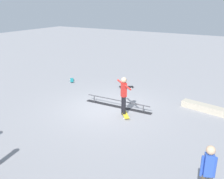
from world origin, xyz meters
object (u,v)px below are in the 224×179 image
grind_rail (118,104)px  loose_skateboard_black (126,87)px  skateboard_main (125,115)px  loose_skateboard_teal (72,80)px  skater_main (124,94)px  bystander_blue_shirt (208,172)px  skate_ledge (204,108)px

grind_rail → loose_skateboard_black: (0.94, -2.65, -0.08)m
skateboard_main → loose_skateboard_teal: bearing=23.0°
skater_main → bystander_blue_shirt: bearing=178.8°
skate_ledge → loose_skateboard_black: size_ratio=2.54×
loose_skateboard_black → bystander_blue_shirt: bearing=99.1°
grind_rail → skate_ledge: grind_rail is taller
skateboard_main → loose_skateboard_black: size_ratio=0.95×
skater_main → loose_skateboard_black: size_ratio=2.14×
skater_main → loose_skateboard_teal: skater_main is taller
skate_ledge → bystander_blue_shirt: (-1.22, 5.73, 0.75)m
skateboard_main → loose_skateboard_black: 3.80m
grind_rail → skateboard_main: (-0.80, 0.73, -0.08)m
skateboard_main → loose_skateboard_teal: size_ratio=1.01×
grind_rail → skate_ledge: 3.89m
skateboard_main → bystander_blue_shirt: bearing=-169.4°
grind_rail → loose_skateboard_black: 2.81m
bystander_blue_shirt → loose_skateboard_teal: bearing=-54.1°
loose_skateboard_teal → loose_skateboard_black: bearing=-120.2°
loose_skateboard_teal → loose_skateboard_black: size_ratio=0.94×
grind_rail → skateboard_main: 1.08m
skater_main → loose_skateboard_teal: 5.82m
grind_rail → loose_skateboard_teal: 4.86m
loose_skateboard_black → skate_ledge: bearing=136.0°
skate_ledge → skater_main: (2.87, 2.27, 0.84)m
grind_rail → loose_skateboard_teal: grind_rail is taller
grind_rail → skater_main: skater_main is taller
skate_ledge → loose_skateboard_teal: size_ratio=2.70×
loose_skateboard_black → loose_skateboard_teal: bearing=-21.3°
skate_ledge → skateboard_main: skate_ledge is taller
skateboard_main → bystander_blue_shirt: 5.28m
skater_main → skateboard_main: size_ratio=2.25×
bystander_blue_shirt → loose_skateboard_black: 8.88m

